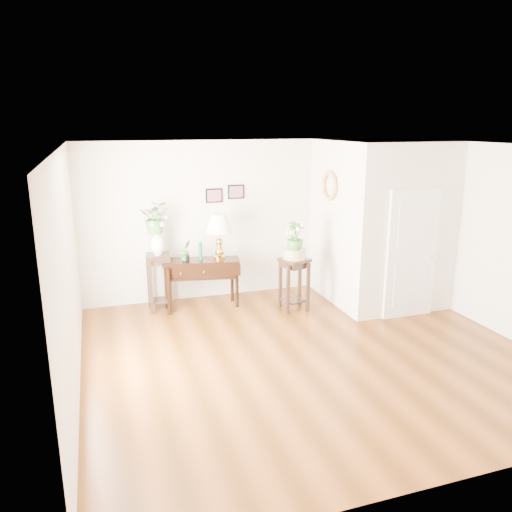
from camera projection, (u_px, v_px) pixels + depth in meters
name	position (u px, v px, depth m)	size (l,w,h in m)	color
floor	(309.00, 353.00, 6.89)	(6.00, 5.50, 0.02)	brown
ceiling	(315.00, 146.00, 6.17)	(6.00, 5.50, 0.02)	white
wall_back	(249.00, 219.00, 9.06)	(6.00, 0.02, 2.80)	white
wall_front	(454.00, 339.00, 4.01)	(6.00, 0.02, 2.80)	white
wall_left	(69.00, 277.00, 5.63)	(0.02, 5.50, 2.80)	white
wall_right	(496.00, 239.00, 7.43)	(0.02, 5.50, 2.80)	white
partition	(379.00, 221.00, 8.79)	(1.80, 1.95, 2.80)	white
door	(412.00, 254.00, 7.96)	(0.90, 0.05, 2.10)	white
art_print_left	(214.00, 196.00, 8.73)	(0.30, 0.02, 0.25)	black
art_print_right	(236.00, 192.00, 8.83)	(0.30, 0.02, 0.25)	black
wall_ornament	(329.00, 186.00, 8.46)	(0.51, 0.51, 0.07)	tan
console_table	(202.00, 284.00, 8.49)	(1.28, 0.43, 0.85)	black
table_lamp	(219.00, 238.00, 8.39)	(0.44, 0.44, 0.77)	gold
green_vase	(200.00, 250.00, 8.34)	(0.06, 0.06, 0.30)	#0D512D
potted_plant	(185.00, 251.00, 8.26)	(0.19, 0.15, 0.34)	#3D782D
plant_stand_a	(159.00, 282.00, 8.40)	(0.38, 0.38, 0.97)	black
porcelain_vase	(157.00, 241.00, 8.22)	(0.23, 0.23, 0.40)	white
lily_arrangement	(156.00, 214.00, 8.10)	(0.49, 0.43, 0.55)	#3D782D
plant_stand_b	(294.00, 284.00, 8.44)	(0.42, 0.42, 0.89)	black
ceramic_bowl	(295.00, 254.00, 8.30)	(0.38, 0.38, 0.17)	beige
narcissus	(295.00, 237.00, 8.23)	(0.28, 0.28, 0.50)	#3D782D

